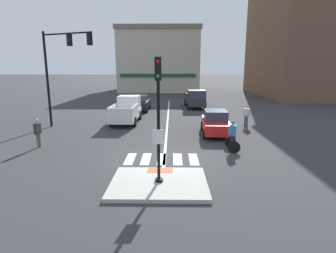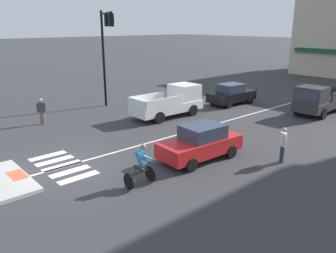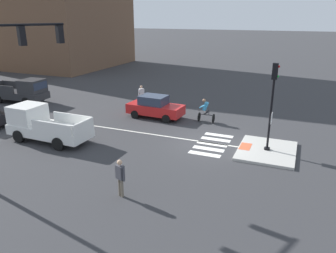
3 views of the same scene
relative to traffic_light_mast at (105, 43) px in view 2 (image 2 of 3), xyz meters
name	(u,v)px [view 2 (image 2 of 3)]	position (x,y,z in m)	size (l,w,h in m)	color
ground_plane	(63,166)	(7.69, -7.16, -4.85)	(300.00, 300.00, 0.00)	#333335
tactile_pad_front	(17,175)	(7.69, -9.12, -4.69)	(1.10, 0.60, 0.01)	#DB5B38
crosswalk_stripe_a	(48,156)	(6.09, -7.19, -4.84)	(0.44, 1.80, 0.01)	silver
crosswalk_stripe_b	(55,161)	(6.89, -7.19, -4.84)	(0.44, 1.80, 0.01)	silver
crosswalk_stripe_c	(62,166)	(7.69, -7.19, -4.84)	(0.44, 1.80, 0.01)	silver
crosswalk_stripe_d	(70,171)	(8.50, -7.19, -4.84)	(0.44, 1.80, 0.01)	silver
crosswalk_stripe_e	(79,177)	(9.30, -7.19, -4.84)	(0.44, 1.80, 0.01)	silver
lane_centre_line	(213,125)	(7.82, 2.84, -4.84)	(0.14, 28.00, 0.01)	silver
traffic_light_mast	(105,43)	(0.00, 0.00, 0.00)	(4.14, 1.85, 7.07)	black
car_red_eastbound_mid	(201,142)	(11.19, -1.87, -4.04)	(2.00, 4.18, 1.64)	red
car_black_westbound_distant	(232,94)	(4.88, 8.30, -4.04)	(1.94, 4.15, 1.64)	black
pickup_truck_charcoal_eastbound_distant	(318,100)	(10.80, 10.46, -3.87)	(2.24, 5.19, 2.08)	#2D2D30
pickup_truck_white_westbound_far	(172,102)	(4.43, 2.40, -3.87)	(2.14, 5.14, 2.08)	white
cyclist	(141,164)	(11.55, -5.62, -3.97)	(0.67, 1.09, 1.68)	black
pedestrian_at_curb_left	(41,109)	(0.53, -5.21, -3.86)	(0.33, 0.52, 1.67)	#6B6051
pedestrian_waiting_far_side	(283,142)	(13.95, 0.64, -3.86)	(0.45, 0.39, 1.67)	#2D334C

